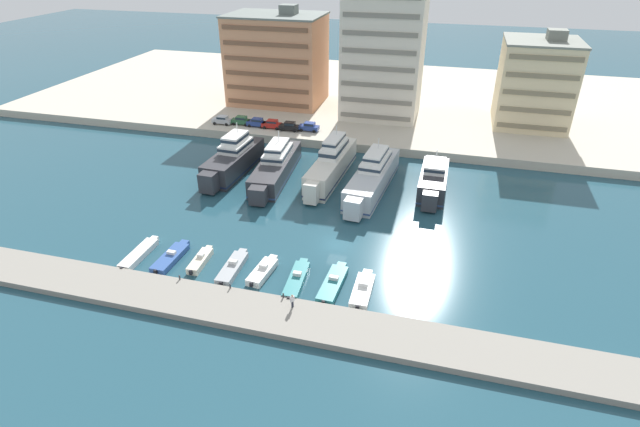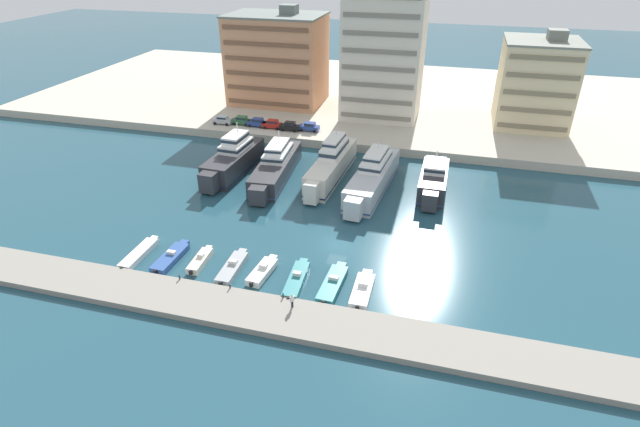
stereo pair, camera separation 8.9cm
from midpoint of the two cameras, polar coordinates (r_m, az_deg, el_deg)
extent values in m
plane|color=#234C5B|center=(68.01, 1.95, -3.60)|extent=(400.00, 400.00, 0.00)
cube|color=beige|center=(129.45, 9.16, 12.77)|extent=(180.00, 70.00, 1.68)
cube|color=gray|center=(55.21, -2.08, -12.17)|extent=(120.00, 6.15, 0.77)
cube|color=#333338|center=(89.67, -9.75, 5.88)|extent=(5.62, 16.01, 3.78)
cube|color=#333338|center=(82.54, -12.54, 3.53)|extent=(2.77, 2.55, 3.22)
cube|color=#192347|center=(90.16, -9.69, 5.16)|extent=(5.67, 16.17, 0.24)
cube|color=white|center=(89.67, -9.55, 7.68)|extent=(4.10, 6.81, 1.37)
cube|color=#233342|center=(89.62, -9.56, 7.76)|extent=(4.15, 6.88, 0.49)
cube|color=white|center=(89.18, -9.62, 8.50)|extent=(3.19, 5.31, 1.41)
cube|color=#233342|center=(89.13, -9.63, 8.59)|extent=(3.23, 5.37, 0.51)
cylinder|color=silver|center=(89.46, -9.42, 9.69)|extent=(0.16, 0.16, 1.80)
cube|color=#333338|center=(96.86, -7.49, 7.31)|extent=(4.15, 1.10, 0.20)
cube|color=#333338|center=(86.81, -5.00, 5.18)|extent=(6.13, 19.15, 3.19)
cube|color=#333338|center=(77.74, -7.03, 2.11)|extent=(2.76, 2.55, 2.71)
cube|color=#334C7F|center=(87.23, -4.97, 4.56)|extent=(6.19, 19.34, 0.24)
cube|color=white|center=(87.17, -4.82, 6.90)|extent=(4.27, 8.17, 1.30)
cube|color=#233342|center=(87.12, -4.83, 6.98)|extent=(4.32, 8.25, 0.47)
cube|color=white|center=(86.71, -4.86, 7.65)|extent=(3.33, 6.37, 1.14)
cube|color=#233342|center=(86.67, -4.86, 7.72)|extent=(3.37, 6.44, 0.41)
cylinder|color=silver|center=(87.25, -4.69, 8.83)|extent=(0.16, 0.16, 1.80)
cube|color=#333338|center=(95.85, -3.43, 7.17)|extent=(4.06, 1.20, 0.20)
cube|color=silver|center=(86.12, 1.36, 5.34)|extent=(4.88, 19.51, 3.89)
cube|color=silver|center=(77.04, -0.94, 2.38)|extent=(2.21, 2.03, 3.31)
cube|color=#192347|center=(86.64, 1.35, 4.57)|extent=(4.93, 19.71, 0.24)
cube|color=white|center=(86.30, 1.67, 7.42)|extent=(3.43, 8.27, 1.76)
cube|color=#233342|center=(86.23, 1.67, 7.53)|extent=(3.47, 8.35, 0.63)
cube|color=white|center=(85.76, 1.68, 8.34)|extent=(2.67, 6.45, 1.20)
cube|color=#233342|center=(85.72, 1.69, 8.42)|extent=(2.71, 6.52, 0.43)
cylinder|color=silver|center=(86.33, 1.94, 9.54)|extent=(0.16, 0.16, 1.80)
cube|color=silver|center=(95.42, 3.16, 7.20)|extent=(3.30, 1.08, 0.20)
cube|color=silver|center=(82.54, 6.07, 3.96)|extent=(6.26, 20.14, 3.63)
cube|color=silver|center=(73.05, 3.88, 0.59)|extent=(2.70, 2.49, 3.09)
cube|color=#334C7F|center=(83.05, 6.03, 3.23)|extent=(6.32, 20.34, 0.24)
cube|color=white|center=(82.84, 6.43, 5.92)|extent=(4.26, 8.60, 1.33)
cube|color=#233342|center=(82.79, 6.43, 6.01)|extent=(4.32, 8.69, 0.48)
cube|color=white|center=(82.36, 6.47, 6.72)|extent=(3.33, 6.71, 1.16)
cube|color=#233342|center=(82.32, 6.48, 6.79)|extent=(3.37, 6.78, 0.42)
cylinder|color=silver|center=(82.94, 6.75, 7.97)|extent=(0.16, 0.16, 1.80)
cube|color=silver|center=(92.11, 7.70, 6.08)|extent=(3.94, 1.23, 0.20)
cube|color=#333338|center=(83.71, 12.86, 3.62)|extent=(4.27, 12.78, 3.31)
cube|color=#333338|center=(77.09, 12.47, 1.41)|extent=(2.32, 2.11, 2.82)
cube|color=#334C7F|center=(84.17, 12.78, 2.96)|extent=(4.31, 12.91, 0.24)
cube|color=white|center=(83.64, 13.08, 5.31)|extent=(3.31, 5.37, 1.31)
cube|color=#233342|center=(83.59, 13.09, 5.40)|extent=(3.35, 5.43, 0.47)
cylinder|color=silver|center=(83.78, 13.23, 6.50)|extent=(0.16, 0.16, 1.80)
cube|color=#333338|center=(90.24, 13.12, 4.99)|extent=(3.58, 0.92, 0.20)
cube|color=white|center=(69.46, -19.98, -4.40)|extent=(1.73, 6.89, 0.84)
cube|color=white|center=(72.03, -18.36, -2.81)|extent=(0.95, 0.78, 0.71)
cube|color=black|center=(67.03, -21.66, -5.92)|extent=(0.36, 0.28, 0.60)
cube|color=#33569E|center=(67.48, -16.73, -4.89)|extent=(2.20, 6.43, 0.78)
cube|color=#33569E|center=(69.97, -15.21, -3.33)|extent=(1.15, 0.95, 0.66)
cube|color=silver|center=(67.50, -16.59, -4.27)|extent=(1.15, 0.62, 0.38)
cube|color=#283847|center=(67.66, -16.47, -4.11)|extent=(1.03, 0.10, 0.23)
cube|color=black|center=(65.16, -18.27, -6.35)|extent=(0.37, 0.29, 0.60)
cube|color=beige|center=(65.83, -13.52, -5.30)|extent=(1.78, 5.19, 0.86)
cube|color=beige|center=(67.95, -12.54, -3.97)|extent=(0.87, 0.73, 0.74)
cube|color=silver|center=(65.75, -13.45, -4.65)|extent=(0.86, 0.64, 0.43)
cube|color=#283847|center=(65.93, -13.35, -4.47)|extent=(0.76, 0.12, 0.26)
cube|color=black|center=(63.77, -14.54, -6.54)|extent=(0.37, 0.30, 0.60)
cube|color=#9EA3A8|center=(63.71, -9.99, -6.18)|extent=(2.11, 6.64, 0.83)
cube|color=#9EA3A8|center=(66.47, -8.79, -4.41)|extent=(1.08, 0.89, 0.70)
cube|color=silver|center=(63.71, -9.87, -5.46)|extent=(1.07, 0.63, 0.45)
cube|color=#283847|center=(63.88, -9.78, -5.28)|extent=(0.96, 0.11, 0.27)
cube|color=black|center=(61.10, -11.24, -7.89)|extent=(0.37, 0.29, 0.60)
cube|color=white|center=(62.49, -6.59, -6.66)|extent=(2.41, 5.58, 0.86)
cube|color=white|center=(64.72, -5.36, -5.17)|extent=(1.11, 0.94, 0.73)
cube|color=silver|center=(62.40, -6.46, -5.96)|extent=(1.09, 0.70, 0.46)
cube|color=#283847|center=(62.56, -6.35, -5.77)|extent=(0.94, 0.17, 0.28)
cube|color=black|center=(60.38, -7.84, -8.03)|extent=(0.39, 0.31, 0.60)
cube|color=teal|center=(60.67, -2.70, -7.69)|extent=(2.30, 7.20, 0.91)
cube|color=teal|center=(63.74, -1.85, -5.61)|extent=(1.07, 0.90, 0.77)
cube|color=silver|center=(60.68, -2.59, -6.88)|extent=(1.05, 0.66, 0.44)
cube|color=#283847|center=(60.86, -2.53, -6.68)|extent=(0.93, 0.14, 0.26)
cube|color=black|center=(57.75, -3.60, -9.74)|extent=(0.38, 0.30, 0.60)
cube|color=teal|center=(60.09, 1.46, -8.13)|extent=(2.40, 7.18, 0.82)
cube|color=teal|center=(63.17, 2.49, -6.04)|extent=(1.19, 0.99, 0.70)
cube|color=silver|center=(60.12, 1.62, -7.36)|extent=(1.17, 0.65, 0.42)
cube|color=#283847|center=(60.30, 1.69, -7.16)|extent=(1.04, 0.13, 0.25)
cube|color=black|center=(57.20, 0.39, -10.18)|extent=(0.37, 0.30, 0.60)
cube|color=white|center=(59.29, 4.89, -8.83)|extent=(2.16, 6.18, 0.84)
cube|color=white|center=(62.06, 5.47, -6.89)|extent=(1.16, 0.96, 0.71)
cube|color=silver|center=(59.25, 5.00, -8.05)|extent=(1.16, 0.61, 0.50)
cube|color=#283847|center=(59.42, 5.05, -7.83)|extent=(1.05, 0.09, 0.30)
cube|color=black|center=(56.70, 4.30, -10.68)|extent=(0.36, 0.28, 0.60)
cube|color=#B7BCC1|center=(109.32, -11.08, 10.36)|extent=(4.11, 1.71, 0.80)
cube|color=#B7BCC1|center=(109.03, -11.05, 10.72)|extent=(2.11, 1.57, 0.68)
cube|color=#1E2833|center=(109.03, -11.05, 10.72)|extent=(2.06, 1.58, 0.37)
cylinder|color=black|center=(109.31, -11.90, 10.05)|extent=(0.64, 0.22, 0.64)
cylinder|color=black|center=(110.75, -11.52, 10.34)|extent=(0.64, 0.22, 0.64)
cylinder|color=black|center=(108.16, -10.59, 9.98)|extent=(0.64, 0.22, 0.64)
cylinder|color=black|center=(109.61, -10.22, 10.27)|extent=(0.64, 0.22, 0.64)
cube|color=#2D6642|center=(108.35, -8.97, 10.37)|extent=(4.11, 1.73, 0.80)
cube|color=#2D6642|center=(108.06, -8.93, 10.74)|extent=(2.11, 1.57, 0.68)
cube|color=#1E2833|center=(108.06, -8.93, 10.74)|extent=(2.07, 1.59, 0.37)
cylinder|color=black|center=(108.28, -9.80, 10.07)|extent=(0.64, 0.22, 0.64)
cylinder|color=black|center=(109.74, -9.44, 10.36)|extent=(0.64, 0.22, 0.64)
cylinder|color=black|center=(107.23, -8.46, 9.98)|extent=(0.64, 0.22, 0.64)
cylinder|color=black|center=(108.71, -8.11, 10.28)|extent=(0.64, 0.22, 0.64)
cube|color=#28428E|center=(106.67, -7.18, 10.20)|extent=(4.13, 1.78, 0.80)
cube|color=#28428E|center=(106.38, -7.13, 10.57)|extent=(2.13, 1.60, 0.68)
cube|color=#1E2833|center=(106.38, -7.13, 10.57)|extent=(2.09, 1.62, 0.37)
cylinder|color=black|center=(106.59, -8.02, 9.90)|extent=(0.64, 0.23, 0.64)
cylinder|color=black|center=(108.06, -7.66, 10.19)|extent=(0.64, 0.23, 0.64)
cylinder|color=black|center=(105.56, -6.66, 9.79)|extent=(0.64, 0.23, 0.64)
cylinder|color=black|center=(107.04, -6.31, 10.09)|extent=(0.64, 0.23, 0.64)
cube|color=red|center=(105.34, -5.47, 10.05)|extent=(4.14, 1.80, 0.80)
cube|color=red|center=(105.06, -5.41, 10.42)|extent=(2.14, 1.61, 0.68)
cube|color=#1E2833|center=(105.06, -5.41, 10.42)|extent=(2.10, 1.63, 0.37)
cylinder|color=black|center=(105.16, -6.32, 9.73)|extent=(0.65, 0.24, 0.64)
cylinder|color=black|center=(106.66, -6.01, 10.04)|extent=(0.65, 0.24, 0.64)
cylinder|color=black|center=(104.30, -4.90, 9.64)|extent=(0.65, 0.24, 0.64)
cylinder|color=black|center=(105.82, -4.61, 9.94)|extent=(0.65, 0.24, 0.64)
cube|color=black|center=(103.83, -3.49, 9.83)|extent=(4.15, 1.83, 0.80)
cube|color=black|center=(103.54, -3.42, 10.21)|extent=(2.15, 1.62, 0.68)
cube|color=#1E2833|center=(103.54, -3.42, 10.21)|extent=(2.11, 1.64, 0.37)
cylinder|color=black|center=(103.58, -4.34, 9.52)|extent=(0.65, 0.24, 0.64)
cylinder|color=black|center=(105.11, -4.07, 9.83)|extent=(0.65, 0.24, 0.64)
cylinder|color=black|center=(102.83, -2.89, 9.42)|extent=(0.65, 0.24, 0.64)
cylinder|color=black|center=(104.37, -2.63, 9.73)|extent=(0.65, 0.24, 0.64)
cube|color=#28428E|center=(103.38, -1.22, 9.79)|extent=(4.14, 1.79, 0.80)
cube|color=#28428E|center=(103.09, -1.15, 10.17)|extent=(2.14, 1.61, 0.68)
cube|color=#1E2833|center=(103.09, -1.15, 10.17)|extent=(2.09, 1.62, 0.37)
cylinder|color=black|center=(103.15, -2.09, 9.50)|extent=(0.64, 0.23, 0.64)
cylinder|color=black|center=(104.67, -1.79, 9.80)|extent=(0.64, 0.23, 0.64)
cylinder|color=black|center=(102.37, -0.63, 9.36)|extent=(0.64, 0.23, 0.64)
cylinder|color=black|center=(103.90, -0.36, 9.67)|extent=(0.64, 0.23, 0.64)
cube|color=tan|center=(121.29, -4.85, 17.06)|extent=(21.05, 14.65, 19.41)
cube|color=brown|center=(116.57, -5.92, 12.39)|extent=(19.36, 0.24, 0.90)
cube|color=brown|center=(115.68, -6.01, 13.93)|extent=(19.36, 0.24, 0.90)
cube|color=brown|center=(114.87, -6.09, 15.48)|extent=(19.36, 0.24, 0.90)
cube|color=brown|center=(114.15, -6.18, 17.06)|extent=(19.36, 0.24, 0.90)
cube|color=brown|center=(113.52, -6.27, 18.65)|extent=(19.36, 0.24, 0.90)
cube|color=brown|center=(112.97, -6.37, 20.26)|extent=(19.36, 0.24, 0.90)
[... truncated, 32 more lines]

